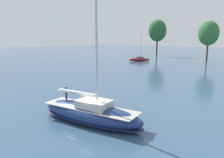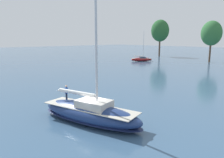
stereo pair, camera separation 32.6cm
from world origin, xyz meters
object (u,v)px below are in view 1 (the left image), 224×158
object	(u,v)px
tree_shore_center	(157,31)
sailboat_moored_near_marina	(139,59)
tree_shore_left	(209,33)
sailboat_main	(90,112)

from	to	relation	value
tree_shore_center	sailboat_moored_near_marina	size ratio (longest dim) A/B	1.57
tree_shore_left	tree_shore_center	world-z (taller)	tree_shore_center
sailboat_main	tree_shore_left	bearing A→B (deg)	104.51
tree_shore_center	sailboat_main	size ratio (longest dim) A/B	1.05
sailboat_main	sailboat_moored_near_marina	xyz separation A→B (m)	(-34.80, 49.43, -0.35)
tree_shore_center	sailboat_main	world-z (taller)	tree_shore_center
sailboat_moored_near_marina	tree_shore_left	bearing A→B (deg)	39.83
tree_shore_left	sailboat_main	xyz separation A→B (m)	(16.69, -64.53, -8.87)
sailboat_main	sailboat_moored_near_marina	world-z (taller)	sailboat_main
tree_shore_left	tree_shore_center	distance (m)	28.62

